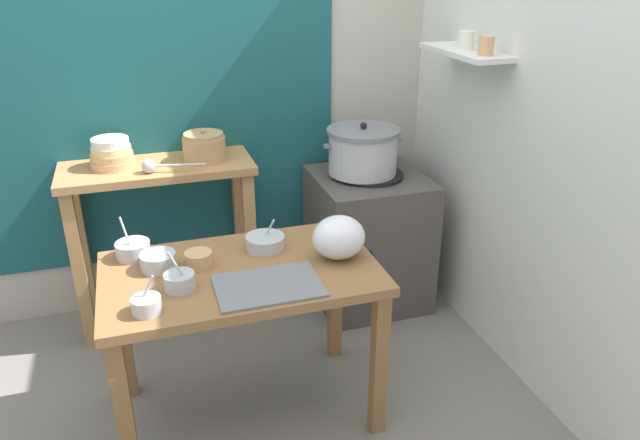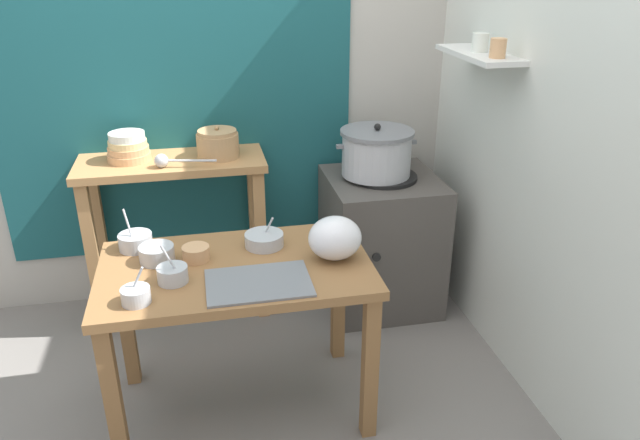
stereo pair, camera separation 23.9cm
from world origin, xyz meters
name	(u,v)px [view 1 (the left image)]	position (x,y,z in m)	size (l,w,h in m)	color
ground_plane	(235,405)	(0.00, 0.00, 0.00)	(9.00, 9.00, 0.00)	gray
wall_back	(199,71)	(0.08, 1.10, 1.30)	(4.40, 0.12, 2.60)	#B2ADA3
wall_right	(512,90)	(1.40, 0.20, 1.30)	(0.30, 3.20, 2.60)	silver
prep_table	(242,293)	(0.06, -0.05, 0.61)	(1.10, 0.66, 0.72)	olive
back_shelf_table	(161,205)	(-0.20, 0.83, 0.68)	(0.96, 0.40, 0.90)	#B27F4C
stove_block	(368,238)	(0.92, 0.70, 0.38)	(0.60, 0.61, 0.78)	#4C4742
steamer_pot	(363,151)	(0.88, 0.72, 0.90)	(0.44, 0.39, 0.28)	#B7BABF
clay_pot	(204,147)	(0.05, 0.83, 0.97)	(0.22, 0.22, 0.17)	tan
bowl_stack_enamel	(112,154)	(-0.40, 0.86, 0.97)	(0.22, 0.22, 0.15)	tan
ladle	(152,166)	(-0.22, 0.71, 0.94)	(0.30, 0.10, 0.07)	#B7BABF
serving_tray	(268,286)	(0.13, -0.22, 0.72)	(0.40, 0.28, 0.01)	slate
plastic_bag	(339,237)	(0.47, -0.07, 0.81)	(0.22, 0.20, 0.18)	white
prep_bowl_0	(265,242)	(0.19, 0.10, 0.75)	(0.17, 0.17, 0.13)	#B7BABF
prep_bowl_1	(180,281)	(-0.19, -0.13, 0.76)	(0.12, 0.12, 0.17)	#B7BABF
prep_bowl_2	(133,249)	(-0.35, 0.19, 0.76)	(0.14, 0.14, 0.18)	#B7BABF
prep_bowl_3	(146,304)	(-0.32, -0.26, 0.75)	(0.11, 0.11, 0.14)	#B7BABF
prep_bowl_4	(158,261)	(-0.25, 0.05, 0.76)	(0.14, 0.14, 0.07)	#B7BABF
prep_bowl_5	(199,258)	(-0.10, 0.03, 0.75)	(0.11, 0.11, 0.06)	tan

